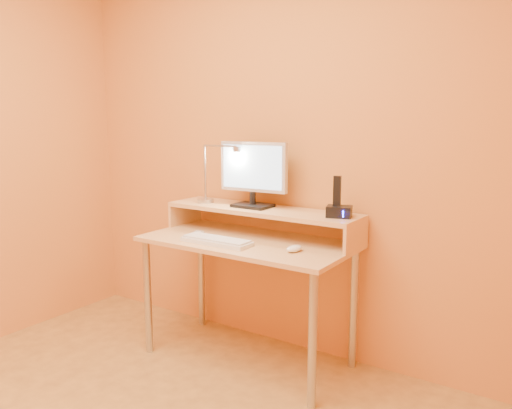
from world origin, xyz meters
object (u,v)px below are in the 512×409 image
Objects in this scene: mouse at (294,249)px; keyboard at (217,241)px; monitor_panel at (254,167)px; remote_control at (195,236)px; lamp_base at (206,201)px; phone_dock at (339,212)px.

keyboard is at bearing -156.58° from mouse.
monitor_panel is 2.21× the size of remote_control.
lamp_base reaches higher than mouse.
keyboard reaches higher than remote_control.
phone_dock is 1.28× the size of mouse.
mouse is at bearing -15.08° from lamp_base.
monitor_panel reaches higher than lamp_base.
phone_dock is at bearing -5.74° from monitor_panel.
lamp_base is 0.98× the size of mouse.
keyboard is at bearing -42.95° from lamp_base.
lamp_base is 0.89m from phone_dock.
lamp_base is 0.24× the size of keyboard.
keyboard is (-0.03, -0.32, -0.39)m from monitor_panel.
remote_control is (-0.63, -0.04, -0.01)m from mouse.
remote_control is at bearing -132.80° from monitor_panel.
remote_control is at bearing 168.10° from keyboard.
mouse is at bearing 10.12° from keyboard.
phone_dock is at bearing 1.94° from lamp_base.
monitor_panel is 4.26× the size of lamp_base.
mouse reaches higher than keyboard.
monitor_panel is 1.03× the size of keyboard.
keyboard is at bearing -100.07° from monitor_panel.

